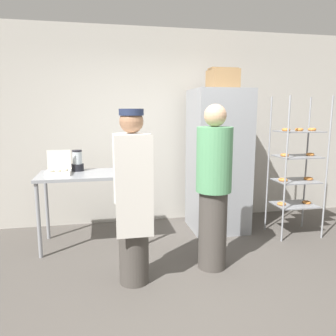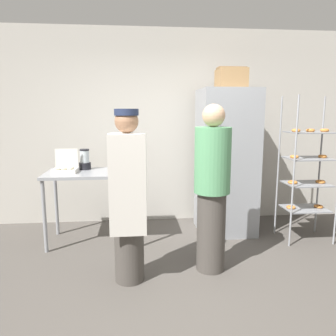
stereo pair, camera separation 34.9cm
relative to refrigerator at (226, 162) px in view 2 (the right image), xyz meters
name	(u,v)px [view 2 (the right image)]	position (x,y,z in m)	size (l,w,h in m)	color
ground_plane	(187,295)	(-0.77, -1.57, -0.96)	(14.00, 14.00, 0.00)	#4C4742
back_wall	(165,127)	(-0.77, 0.62, 0.44)	(6.40, 0.12, 2.80)	#B7B2A8
refrigerator	(226,162)	(0.00, 0.00, 0.00)	(0.73, 0.74, 1.92)	gray
baking_rack	(307,170)	(0.94, -0.40, -0.05)	(0.59, 0.45, 1.82)	#93969B
prep_counter	(92,180)	(-1.75, -0.22, -0.17)	(1.11, 0.65, 0.90)	gray
donut_box	(65,169)	(-2.06, -0.25, -0.01)	(0.28, 0.24, 0.28)	silver
blender_pitcher	(85,160)	(-1.86, -0.03, 0.05)	(0.15, 0.15, 0.26)	black
cardboard_storage_box	(231,78)	(0.03, 0.01, 1.09)	(0.36, 0.36, 0.27)	#937047
person_baker	(128,195)	(-1.28, -1.25, -0.10)	(0.35, 0.37, 1.65)	#47423D
person_customer	(212,188)	(-0.45, -1.10, -0.09)	(0.36, 0.36, 1.70)	#47423D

